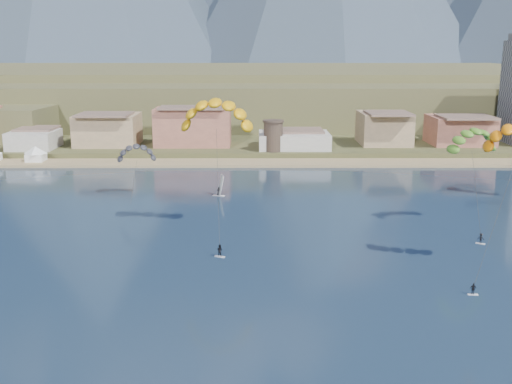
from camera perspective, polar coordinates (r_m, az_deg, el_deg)
ground at (r=60.30m, az=0.09°, el=-16.57°), size 2400.00×2400.00×0.00m
beach at (r=161.00m, az=-0.08°, el=2.78°), size 2200.00×12.00×0.90m
land at (r=612.93m, az=-0.15°, el=10.68°), size 2200.00×900.00×4.00m
foothills at (r=286.33m, az=4.42°, el=9.23°), size 940.00×210.00×18.00m
town at (r=180.04m, az=-13.00°, el=6.07°), size 400.00×24.00×12.00m
watchtower at (r=167.97m, az=1.63°, el=5.34°), size 5.82×5.82×8.60m
kitesurfer_yellow at (r=99.10m, az=-3.77°, el=7.68°), size 12.83×17.32×24.66m
kitesurfer_green at (r=107.90m, az=19.72°, el=4.87°), size 10.03×13.52×18.57m
distant_kite_dark at (r=126.94m, az=-11.17°, el=3.91°), size 8.71×6.41×13.09m
windsurfer at (r=125.98m, az=-3.45°, el=0.26°), size 2.60×2.84×4.40m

